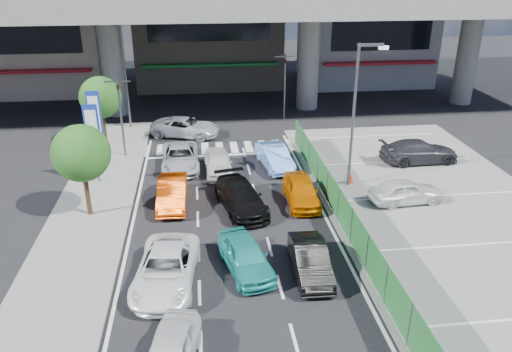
{
  "coord_description": "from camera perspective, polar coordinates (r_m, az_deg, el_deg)",
  "views": [
    {
      "loc": [
        -1.28,
        -19.15,
        12.07
      ],
      "look_at": [
        1.41,
        3.64,
        1.92
      ],
      "focal_mm": 35.0,
      "sensor_mm": 36.0,
      "label": 1
    }
  ],
  "objects": [
    {
      "name": "kei_truck_front_right",
      "position": [
        30.92,
        2.14,
        2.25
      ],
      "size": [
        2.09,
        4.36,
        1.38
      ],
      "primitive_type": "imported",
      "rotation": [
        0.0,
        0.0,
        0.16
      ],
      "color": "#5C90E7",
      "rests_on": "ground"
    },
    {
      "name": "parking_lot",
      "position": [
        27.26,
        20.93,
        -4.07
      ],
      "size": [
        12.0,
        28.0,
        0.06
      ],
      "primitive_type": "cube",
      "color": "slate",
      "rests_on": "ground"
    },
    {
      "name": "building_center",
      "position": [
        52.33,
        -5.61,
        18.73
      ],
      "size": [
        14.0,
        10.9,
        15.0
      ],
      "color": "gray",
      "rests_on": "ground"
    },
    {
      "name": "traffic_light_right",
      "position": [
        39.59,
        3.34,
        11.96
      ],
      "size": [
        1.6,
        1.24,
        5.2
      ],
      "color": "#595B60",
      "rests_on": "ground"
    },
    {
      "name": "building_east",
      "position": [
        54.3,
        12.41,
        16.91
      ],
      "size": [
        12.0,
        10.9,
        12.0
      ],
      "color": "gray",
      "rests_on": "ground"
    },
    {
      "name": "hatch_black_mid_right",
      "position": [
        20.85,
        6.22,
        -9.54
      ],
      "size": [
        1.47,
        3.93,
        1.28
      ],
      "primitive_type": "imported",
      "rotation": [
        0.0,
        0.0,
        -0.03
      ],
      "color": "black",
      "rests_on": "ground"
    },
    {
      "name": "tree_far",
      "position": [
        35.36,
        -17.35,
        8.56
      ],
      "size": [
        2.8,
        2.8,
        4.8
      ],
      "color": "#382314",
      "rests_on": "ground"
    },
    {
      "name": "signboard_far",
      "position": [
        32.09,
        -17.93,
        6.39
      ],
      "size": [
        0.8,
        0.14,
        4.7
      ],
      "color": "#595B60",
      "rests_on": "ground"
    },
    {
      "name": "sedan_white_mid_left",
      "position": [
        20.44,
        -10.25,
        -10.41
      ],
      "size": [
        2.82,
        5.19,
        1.38
      ],
      "primitive_type": "imported",
      "rotation": [
        0.0,
        0.0,
        -0.11
      ],
      "color": "white",
      "rests_on": "ground"
    },
    {
      "name": "sedan_black_mid",
      "position": [
        25.72,
        -1.74,
        -2.42
      ],
      "size": [
        2.88,
        5.05,
        1.38
      ],
      "primitive_type": "imported",
      "rotation": [
        0.0,
        0.0,
        0.21
      ],
      "color": "black",
      "rests_on": "ground"
    },
    {
      "name": "street_lamp_right",
      "position": [
        27.52,
        11.52,
        7.99
      ],
      "size": [
        1.65,
        0.22,
        8.0
      ],
      "color": "#595B60",
      "rests_on": "ground"
    },
    {
      "name": "parked_sedan_dgrey",
      "position": [
        33.14,
        18.14,
        2.69
      ],
      "size": [
        4.95,
        2.14,
        1.42
      ],
      "primitive_type": "imported",
      "rotation": [
        0.0,
        0.0,
        1.6
      ],
      "color": "#2A2A2E",
      "rests_on": "parking_lot"
    },
    {
      "name": "sidewalk_left",
      "position": [
        26.7,
        -18.39,
        -4.21
      ],
      "size": [
        4.0,
        30.0,
        0.12
      ],
      "primitive_type": "cube",
      "color": "slate",
      "rests_on": "ground"
    },
    {
      "name": "taxi_teal_mid",
      "position": [
        20.93,
        -1.2,
        -9.11
      ],
      "size": [
        2.46,
        4.26,
        1.36
      ],
      "primitive_type": "imported",
      "rotation": [
        0.0,
        0.0,
        0.23
      ],
      "color": "teal",
      "rests_on": "ground"
    },
    {
      "name": "taxi_orange_right",
      "position": [
        26.51,
        5.2,
        -1.67
      ],
      "size": [
        1.71,
        4.08,
        1.38
      ],
      "primitive_type": "imported",
      "rotation": [
        0.0,
        0.0,
        -0.02
      ],
      "color": "#CB6100",
      "rests_on": "ground"
    },
    {
      "name": "sedan_white_front_mid",
      "position": [
        30.07,
        -4.33,
        1.53
      ],
      "size": [
        1.78,
        4.05,
        1.36
      ],
      "primitive_type": "imported",
      "rotation": [
        0.0,
        0.0,
        0.04
      ],
      "color": "silver",
      "rests_on": "ground"
    },
    {
      "name": "tree_near",
      "position": [
        25.38,
        -19.35,
        2.45
      ],
      "size": [
        2.8,
        2.8,
        4.8
      ],
      "color": "#382314",
      "rests_on": "ground"
    },
    {
      "name": "crossing_wagon_silver",
      "position": [
        36.7,
        -8.05,
        5.55
      ],
      "size": [
        5.38,
        3.65,
        1.37
      ],
      "primitive_type": "imported",
      "rotation": [
        0.0,
        0.0,
        1.26
      ],
      "color": "silver",
      "rests_on": "ground"
    },
    {
      "name": "traffic_cone",
      "position": [
        29.19,
        10.76,
        -0.19
      ],
      "size": [
        0.39,
        0.39,
        0.64
      ],
      "primitive_type": "cone",
      "rotation": [
        0.0,
        0.0,
        0.19
      ],
      "color": "red",
      "rests_on": "parking_lot"
    },
    {
      "name": "traffic_light_left",
      "position": [
        32.57,
        -15.38,
        8.54
      ],
      "size": [
        1.6,
        1.24,
        5.2
      ],
      "color": "#595B60",
      "rests_on": "ground"
    },
    {
      "name": "ground",
      "position": [
        22.67,
        -2.5,
        -8.34
      ],
      "size": [
        120.0,
        120.0,
        0.0
      ],
      "primitive_type": "plane",
      "color": "black",
      "rests_on": "ground"
    },
    {
      "name": "building_west",
      "position": [
        53.48,
        -23.64,
        15.99
      ],
      "size": [
        12.0,
        10.9,
        13.0
      ],
      "color": "#A79B86",
      "rests_on": "ground"
    },
    {
      "name": "street_lamp_left",
      "position": [
        38.19,
        -14.53,
        12.1
      ],
      "size": [
        1.65,
        0.22,
        8.0
      ],
      "color": "#595B60",
      "rests_on": "ground"
    },
    {
      "name": "signboard_near",
      "position": [
        29.2,
        -18.15,
        4.68
      ],
      "size": [
        0.8,
        0.14,
        4.7
      ],
      "color": "#595B60",
      "rests_on": "ground"
    },
    {
      "name": "parked_sedan_white",
      "position": [
        27.44,
        16.73,
        -1.67
      ],
      "size": [
        3.95,
        1.86,
        1.31
      ],
      "primitive_type": "imported",
      "rotation": [
        0.0,
        0.0,
        1.65
      ],
      "color": "silver",
      "rests_on": "parking_lot"
    },
    {
      "name": "expressway",
      "position": [
        41.3,
        -5.24,
        19.18
      ],
      "size": [
        64.0,
        14.0,
        10.75
      ],
      "color": "slate",
      "rests_on": "ground"
    },
    {
      "name": "wagon_silver_front_left",
      "position": [
        31.16,
        -8.66,
        2.12
      ],
      "size": [
        2.38,
        4.91,
        1.34
      ],
      "primitive_type": "imported",
      "rotation": [
        0.0,
        0.0,
        0.03
      ],
      "color": "#B6B8BD",
      "rests_on": "ground"
    },
    {
      "name": "taxi_orange_left",
      "position": [
        26.57,
        -9.55,
        -1.86
      ],
      "size": [
        1.53,
        4.21,
        1.38
      ],
      "primitive_type": "imported",
      "rotation": [
        0.0,
        0.0,
        -0.02
      ],
      "color": "#F24D07",
      "rests_on": "ground"
    },
    {
      "name": "fence_run",
      "position": [
        23.96,
        10.05,
        -4.34
      ],
      "size": [
        0.16,
        22.0,
        1.8
      ],
      "primitive_type": null,
      "color": "#205F2A",
      "rests_on": "ground"
    }
  ]
}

